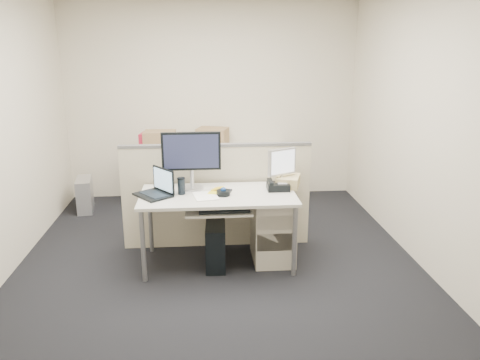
{
  "coord_description": "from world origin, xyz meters",
  "views": [
    {
      "loc": [
        -0.13,
        -4.3,
        2.14
      ],
      "look_at": [
        0.23,
        0.15,
        0.82
      ],
      "focal_mm": 35.0,
      "sensor_mm": 36.0,
      "label": 1
    }
  ],
  "objects": [
    {
      "name": "cardboard_box_left",
      "position": [
        -0.7,
        1.81,
        0.87
      ],
      "size": [
        0.42,
        0.32,
        0.3
      ],
      "primitive_type": "cube",
      "rotation": [
        0.0,
        0.0,
        -0.04
      ],
      "color": "tan",
      "rests_on": "back_counter"
    },
    {
      "name": "travel_mug",
      "position": [
        -0.35,
        0.02,
        0.81
      ],
      "size": [
        0.09,
        0.09,
        0.15
      ],
      "primitive_type": "cylinder",
      "rotation": [
        0.0,
        0.0,
        0.27
      ],
      "color": "black",
      "rests_on": "desk"
    },
    {
      "name": "wall_front",
      "position": [
        0.0,
        -2.25,
        1.35
      ],
      "size": [
        4.0,
        0.02,
        2.7
      ],
      "primitive_type": "cube",
      "color": "beige",
      "rests_on": "ground"
    },
    {
      "name": "desk",
      "position": [
        0.0,
        0.0,
        0.66
      ],
      "size": [
        1.5,
        0.75,
        0.73
      ],
      "color": "silver",
      "rests_on": "floor"
    },
    {
      "name": "drawer_pedestal",
      "position": [
        0.55,
        0.05,
        0.33
      ],
      "size": [
        0.4,
        0.55,
        0.65
      ],
      "primitive_type": "cube",
      "color": "#BCB1A2",
      "rests_on": "floor"
    },
    {
      "name": "paper_stack",
      "position": [
        -0.12,
        -0.08,
        0.74
      ],
      "size": [
        0.26,
        0.31,
        0.01
      ],
      "primitive_type": "cube",
      "rotation": [
        0.0,
        0.0,
        0.19
      ],
      "color": "white",
      "rests_on": "desk"
    },
    {
      "name": "pc_tower_spare_dark",
      "position": [
        -1.05,
        2.03,
        0.2
      ],
      "size": [
        0.28,
        0.46,
        0.4
      ],
      "primitive_type": "cube",
      "rotation": [
        0.0,
        0.0,
        0.28
      ],
      "color": "black",
      "rests_on": "floor"
    },
    {
      "name": "sticky_pad",
      "position": [
        -0.05,
        0.0,
        0.74
      ],
      "size": [
        0.11,
        0.11,
        0.01
      ],
      "primitive_type": "cube",
      "rotation": [
        0.0,
        0.0,
        -0.26
      ],
      "color": "yellow",
      "rests_on": "desk"
    },
    {
      "name": "wall_back",
      "position": [
        0.0,
        2.25,
        1.35
      ],
      "size": [
        4.0,
        0.02,
        2.7
      ],
      "primitive_type": "cube",
      "color": "beige",
      "rests_on": "ground"
    },
    {
      "name": "cardboard_box_right",
      "position": [
        0.0,
        2.05,
        0.86
      ],
      "size": [
        0.48,
        0.42,
        0.29
      ],
      "primitive_type": "cube",
      "rotation": [
        0.0,
        0.0,
        -0.31
      ],
      "color": "tan",
      "rests_on": "back_counter"
    },
    {
      "name": "cellphone",
      "position": [
        0.1,
        0.05,
        0.74
      ],
      "size": [
        0.09,
        0.13,
        0.02
      ],
      "primitive_type": "cube",
      "rotation": [
        0.0,
        0.0,
        -0.3
      ],
      "color": "black",
      "rests_on": "desk"
    },
    {
      "name": "trackball",
      "position": [
        0.05,
        -0.05,
        0.76
      ],
      "size": [
        0.17,
        0.17,
        0.05
      ],
      "primitive_type": "cylinder",
      "rotation": [
        0.0,
        0.0,
        0.34
      ],
      "color": "black",
      "rests_on": "desk"
    },
    {
      "name": "keyboard_tray",
      "position": [
        0.0,
        -0.18,
        0.62
      ],
      "size": [
        0.62,
        0.32,
        0.02
      ],
      "primitive_type": "cube",
      "color": "silver",
      "rests_on": "desk"
    },
    {
      "name": "back_counter",
      "position": [
        0.0,
        1.93,
        0.36
      ],
      "size": [
        2.0,
        0.6,
        0.72
      ],
      "primitive_type": "cube",
      "color": "#BCB1A2",
      "rests_on": "floor"
    },
    {
      "name": "cubicle_partition",
      "position": [
        0.0,
        0.45,
        0.55
      ],
      "size": [
        2.0,
        0.06,
        1.1
      ],
      "primitive_type": "cube",
      "color": "beige",
      "rests_on": "floor"
    },
    {
      "name": "pc_tower_desk",
      "position": [
        -0.03,
        -0.05,
        0.22
      ],
      "size": [
        0.21,
        0.48,
        0.44
      ],
      "primitive_type": "cube",
      "rotation": [
        0.0,
        0.0,
        -0.04
      ],
      "color": "black",
      "rests_on": "floor"
    },
    {
      "name": "wall_right",
      "position": [
        2.0,
        0.0,
        1.35
      ],
      "size": [
        0.02,
        4.5,
        2.7
      ],
      "primitive_type": "cube",
      "color": "beige",
      "rests_on": "ground"
    },
    {
      "name": "desk_phone",
      "position": [
        0.6,
        0.08,
        0.76
      ],
      "size": [
        0.22,
        0.18,
        0.07
      ],
      "primitive_type": "cube",
      "rotation": [
        0.0,
        0.0,
        -0.01
      ],
      "color": "black",
      "rests_on": "desk"
    },
    {
      "name": "floor",
      "position": [
        0.0,
        0.0,
        -0.01
      ],
      "size": [
        4.0,
        4.5,
        0.01
      ],
      "primitive_type": "cube",
      "color": "black",
      "rests_on": "ground"
    },
    {
      "name": "laptop",
      "position": [
        -0.62,
        -0.02,
        0.86
      ],
      "size": [
        0.41,
        0.42,
        0.25
      ],
      "primitive_type": "cube",
      "rotation": [
        0.0,
        0.0,
        -0.9
      ],
      "color": "black",
      "rests_on": "desk"
    },
    {
      "name": "manila_folders",
      "position": [
        0.72,
        0.2,
        0.78
      ],
      "size": [
        0.3,
        0.34,
        0.11
      ],
      "primitive_type": "cube",
      "rotation": [
        0.0,
        0.0,
        -0.31
      ],
      "color": "#D2B67E",
      "rests_on": "desk"
    },
    {
      "name": "keyboard",
      "position": [
        0.05,
        -0.22,
        0.64
      ],
      "size": [
        0.48,
        0.18,
        0.03
      ],
      "primitive_type": "cube",
      "rotation": [
        0.0,
        0.0,
        0.03
      ],
      "color": "black",
      "rests_on": "keyboard_tray"
    },
    {
      "name": "red_binder",
      "position": [
        -0.9,
        1.83,
        0.86
      ],
      "size": [
        0.12,
        0.31,
        0.28
      ],
      "primitive_type": "cube",
      "rotation": [
        0.0,
        0.0,
        -0.17
      ],
      "color": "#A51930",
      "rests_on": "back_counter"
    },
    {
      "name": "monitor_small",
      "position": [
        0.65,
        0.18,
        0.92
      ],
      "size": [
        0.36,
        0.29,
        0.39
      ],
      "primitive_type": "cube",
      "rotation": [
        0.0,
        0.0,
        0.47
      ],
      "color": "#B7B7BC",
      "rests_on": "desk"
    },
    {
      "name": "pc_tower_spare_silver",
      "position": [
        -1.7,
        1.69,
        0.22
      ],
      "size": [
        0.25,
        0.49,
        0.43
      ],
      "primitive_type": "cube",
      "rotation": [
        0.0,
        0.0,
        0.15
      ],
      "color": "#B7B7BC",
      "rests_on": "floor"
    },
    {
      "name": "banana",
      "position": [
        0.0,
        0.1,
        0.75
      ],
      "size": [
        0.16,
        0.14,
        0.04
      ],
      "primitive_type": "ellipsoid",
      "rotation": [
        0.0,
        0.0,
        0.7
      ],
      "color": "gold",
      "rests_on": "desk"
    },
    {
      "name": "monitor_main",
      "position": [
        -0.25,
        0.18,
        1.02
      ],
      "size": [
        0.58,
        0.22,
        0.58
      ],
      "primitive_type": "cube",
      "rotation": [
        0.0,
        0.0,
        0.0
      ],
      "color": "black",
      "rests_on": "desk"
    }
  ]
}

